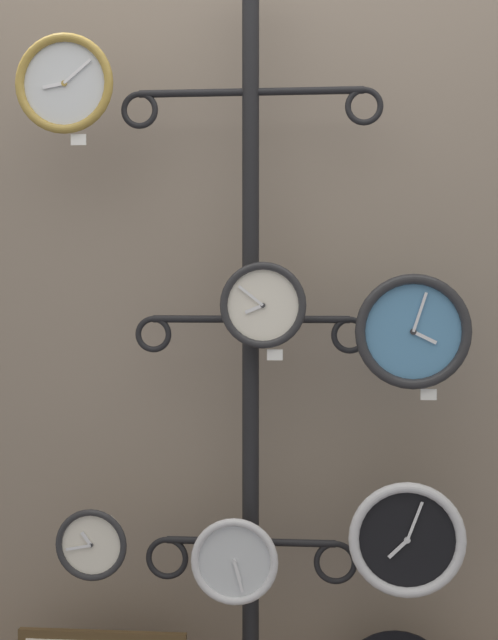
% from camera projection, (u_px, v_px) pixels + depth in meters
% --- Properties ---
extents(shop_wall, '(4.40, 0.04, 2.80)m').
position_uv_depth(shop_wall, '(255.00, 236.00, 2.50)').
color(shop_wall, gray).
rests_on(shop_wall, ground_plane).
extents(display_stand, '(0.69, 0.32, 2.09)m').
position_uv_depth(display_stand, '(251.00, 440.00, 2.37)').
color(display_stand, black).
rests_on(display_stand, ground_plane).
extents(clock_top_left, '(0.26, 0.04, 0.26)m').
position_uv_depth(clock_top_left, '(65.00, 84.00, 2.28)').
color(clock_top_left, silver).
extents(clock_middle_center, '(0.22, 0.04, 0.22)m').
position_uv_depth(clock_middle_center, '(263.00, 305.00, 2.28)').
color(clock_middle_center, silver).
extents(clock_middle_right, '(0.29, 0.04, 0.29)m').
position_uv_depth(clock_middle_right, '(413.00, 332.00, 2.24)').
color(clock_middle_right, '#4C84B2').
extents(clock_bottom_left, '(0.19, 0.04, 0.19)m').
position_uv_depth(clock_bottom_left, '(92.00, 544.00, 2.31)').
color(clock_bottom_left, silver).
extents(clock_bottom_center, '(0.22, 0.04, 0.22)m').
position_uv_depth(clock_bottom_center, '(235.00, 561.00, 2.27)').
color(clock_bottom_center, silver).
extents(clock_bottom_right, '(0.29, 0.04, 0.29)m').
position_uv_depth(clock_bottom_right, '(407.00, 539.00, 2.24)').
color(clock_bottom_right, black).
extents(price_tag_upper, '(0.04, 0.00, 0.03)m').
position_uv_depth(price_tag_upper, '(78.00, 140.00, 2.28)').
color(price_tag_upper, white).
extents(price_tag_mid, '(0.04, 0.00, 0.03)m').
position_uv_depth(price_tag_mid, '(275.00, 355.00, 2.28)').
color(price_tag_mid, white).
extents(price_tag_lower, '(0.04, 0.00, 0.03)m').
position_uv_depth(price_tag_lower, '(429.00, 395.00, 2.24)').
color(price_tag_lower, white).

